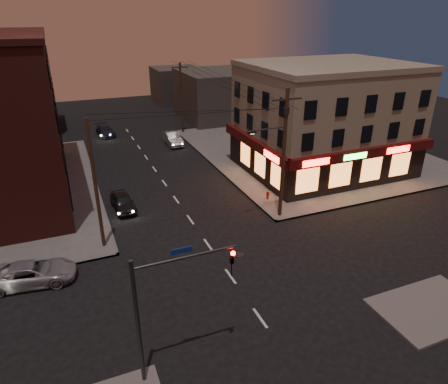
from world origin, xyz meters
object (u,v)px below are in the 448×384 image
suv_cross (32,273)px  sedan_near (123,202)px  sedan_far (105,131)px  fire_hydrant (268,195)px  sedan_mid (173,138)px

suv_cross → sedan_near: (6.70, 7.88, -0.01)m
sedan_far → fire_hydrant: (10.35, -25.83, -0.11)m
sedan_near → sedan_far: 22.83m
sedan_near → sedan_mid: size_ratio=0.87×
sedan_near → sedan_far: (1.52, 22.78, -0.03)m
sedan_mid → fire_hydrant: 18.98m
sedan_near → fire_hydrant: (11.86, -3.05, -0.14)m
suv_cross → sedan_near: 10.34m
fire_hydrant → sedan_near: bearing=165.6°
suv_cross → sedan_mid: 28.10m
suv_cross → fire_hydrant: 19.18m
sedan_near → sedan_far: bearing=82.7°
sedan_mid → fire_hydrant: size_ratio=6.36×
sedan_near → sedan_mid: 17.90m
suv_cross → sedan_near: suv_cross is taller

